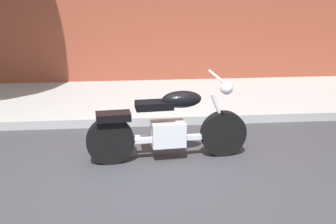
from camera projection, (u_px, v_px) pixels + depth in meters
name	position (u px, v px, depth m)	size (l,w,h in m)	color
ground_plane	(149.00, 172.00, 5.93)	(60.00, 60.00, 0.00)	#38383D
sidewalk	(141.00, 100.00, 8.73)	(21.01, 2.52, 0.14)	#A4A4A4
motorcycle	(168.00, 127.00, 6.19)	(2.13, 0.70, 1.12)	black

